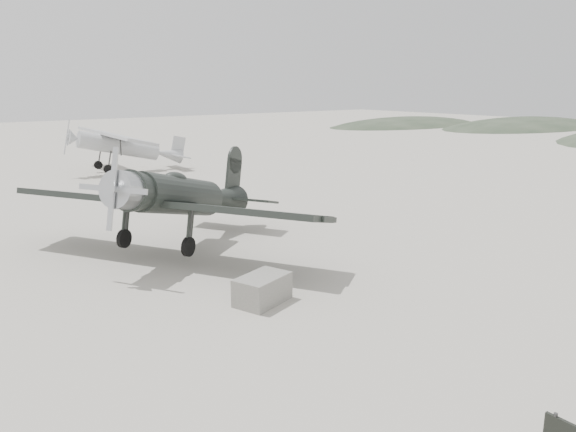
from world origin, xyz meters
The scene contains 6 objects.
ground centered at (0.00, 0.00, 0.00)m, with size 160.00×160.00×0.00m, color #9F988D.
hill_east_north centered at (60.00, 28.00, 0.00)m, with size 36.00×18.00×6.00m, color #2A3728.
hill_northeast centered at (50.00, 40.00, 0.00)m, with size 32.00×16.00×5.20m, color #2A3728.
lowwing_monoplane centered at (-2.87, 3.65, 1.89)m, with size 8.77×10.41×3.57m.
highwing_monoplane centered at (2.02, 21.84, 1.93)m, with size 7.71×10.86×3.09m.
equipment_block centered at (-3.47, -2.00, 0.37)m, with size 1.48×0.93×0.74m, color slate.
Camera 1 is at (-11.32, -13.55, 5.65)m, focal length 35.00 mm.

